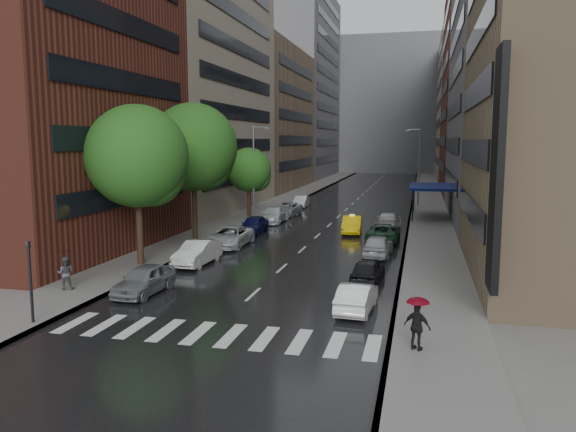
% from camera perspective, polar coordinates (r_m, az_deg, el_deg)
% --- Properties ---
extents(ground, '(220.00, 220.00, 0.00)m').
position_cam_1_polar(ground, '(25.01, -6.27, -10.34)').
color(ground, gray).
rests_on(ground, ground).
extents(road, '(14.00, 140.00, 0.01)m').
position_cam_1_polar(road, '(73.24, 6.96, 1.59)').
color(road, black).
rests_on(road, ground).
extents(sidewalk_left, '(4.00, 140.00, 0.15)m').
position_cam_1_polar(sidewalk_left, '(74.76, 0.09, 1.83)').
color(sidewalk_left, gray).
rests_on(sidewalk_left, ground).
extents(sidewalk_right, '(4.00, 140.00, 0.15)m').
position_cam_1_polar(sidewalk_right, '(72.79, 14.02, 1.44)').
color(sidewalk_right, gray).
rests_on(sidewalk_right, ground).
extents(crosswalk, '(13.15, 2.80, 0.01)m').
position_cam_1_polar(crosswalk, '(23.17, -7.48, -11.81)').
color(crosswalk, silver).
rests_on(crosswalk, ground).
extents(buildings_left, '(8.00, 108.00, 38.00)m').
position_cam_1_polar(buildings_left, '(84.79, -2.56, 13.29)').
color(buildings_left, maroon).
rests_on(buildings_left, ground).
extents(buildings_right, '(8.05, 109.10, 36.00)m').
position_cam_1_polar(buildings_right, '(79.72, 18.75, 12.56)').
color(buildings_right, '#937A5B').
rests_on(buildings_right, ground).
extents(building_far, '(40.00, 14.00, 32.00)m').
position_cam_1_polar(building_far, '(140.85, 10.24, 10.95)').
color(building_far, slate).
rests_on(building_far, ground).
extents(tree_near, '(6.20, 6.20, 9.88)m').
position_cam_1_polar(tree_near, '(35.11, -15.08, 5.87)').
color(tree_near, '#382619').
rests_on(tree_near, ground).
extents(tree_mid, '(6.60, 6.60, 10.52)m').
position_cam_1_polar(tree_mid, '(42.87, -9.60, 6.90)').
color(tree_mid, '#382619').
rests_on(tree_mid, ground).
extents(tree_far, '(4.41, 4.41, 7.02)m').
position_cam_1_polar(tree_far, '(55.98, -4.00, 4.69)').
color(tree_far, '#382619').
rests_on(tree_far, ground).
extents(taxi, '(1.82, 4.47, 1.44)m').
position_cam_1_polar(taxi, '(47.22, 6.52, -0.88)').
color(taxi, yellow).
rests_on(taxi, ground).
extents(parked_cars_left, '(2.69, 42.40, 1.50)m').
position_cam_1_polar(parked_cars_left, '(46.58, -3.61, -0.96)').
color(parked_cars_left, slate).
rests_on(parked_cars_left, ground).
extents(parked_cars_right, '(2.47, 29.32, 1.49)m').
position_cam_1_polar(parked_cars_right, '(40.09, 9.34, -2.49)').
color(parked_cars_right, white).
rests_on(parked_cars_right, ground).
extents(ped_black_umbrella, '(0.99, 0.98, 2.09)m').
position_cam_1_polar(ped_black_umbrella, '(30.85, -21.69, -4.72)').
color(ped_black_umbrella, '#46464B').
rests_on(ped_black_umbrella, sidewalk_left).
extents(ped_red_umbrella, '(1.11, 0.82, 2.01)m').
position_cam_1_polar(ped_red_umbrella, '(21.13, 13.02, -10.14)').
color(ped_red_umbrella, black).
rests_on(ped_red_umbrella, sidewalk_right).
extents(traffic_light, '(0.18, 0.15, 3.45)m').
position_cam_1_polar(traffic_light, '(25.72, -24.73, -5.36)').
color(traffic_light, black).
rests_on(traffic_light, sidewalk_left).
extents(street_lamp_left, '(1.74, 0.22, 9.00)m').
position_cam_1_polar(street_lamp_left, '(54.78, -3.43, 4.72)').
color(street_lamp_left, gray).
rests_on(street_lamp_left, sidewalk_left).
extents(street_lamp_right, '(1.74, 0.22, 9.00)m').
position_cam_1_polar(street_lamp_right, '(67.44, 13.10, 5.09)').
color(street_lamp_right, gray).
rests_on(street_lamp_right, sidewalk_right).
extents(awning, '(4.00, 8.00, 3.12)m').
position_cam_1_polar(awning, '(57.57, 14.24, 2.89)').
color(awning, navy).
rests_on(awning, sidewalk_right).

